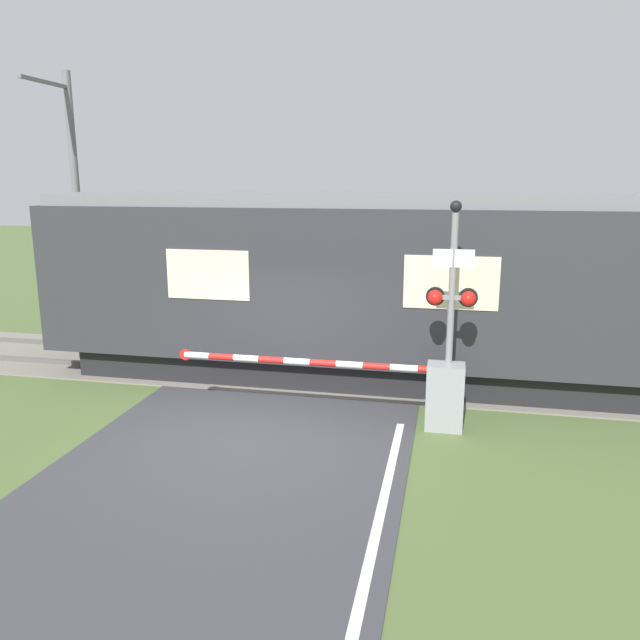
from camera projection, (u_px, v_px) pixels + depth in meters
The scene contains 6 objects.
ground_plane at pixel (252, 437), 9.90m from camera, with size 80.00×80.00×0.00m, color #4C6033.
track_bed at pixel (305, 370), 13.33m from camera, with size 36.00×3.20×0.13m.
train at pixel (451, 288), 12.30m from camera, with size 16.18×3.18×3.74m.
crossing_barrier at pixel (423, 391), 10.20m from camera, with size 4.91×0.44×1.10m.
signal_post at pixel (451, 302), 9.91m from camera, with size 0.82×0.26×3.69m.
catenary_pole at pixel (76, 200), 16.14m from camera, with size 0.20×1.90×6.65m.
Camera 1 is at (2.98, -8.82, 4.00)m, focal length 35.00 mm.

